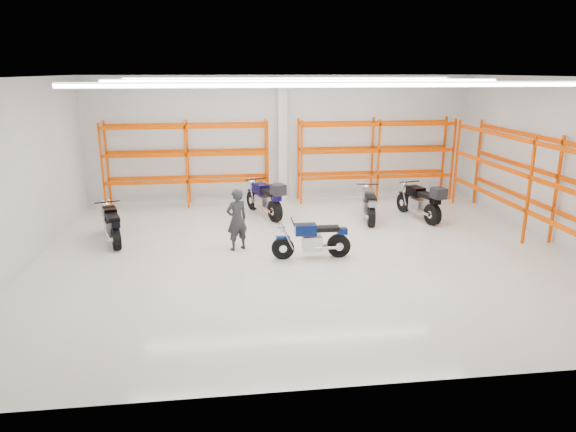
{
  "coord_description": "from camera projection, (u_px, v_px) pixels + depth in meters",
  "views": [
    {
      "loc": [
        -2.1,
        -12.65,
        4.65
      ],
      "look_at": [
        -0.46,
        0.5,
        0.88
      ],
      "focal_mm": 32.0,
      "sensor_mm": 36.0,
      "label": 1
    }
  ],
  "objects": [
    {
      "name": "ground",
      "position": [
        307.0,
        253.0,
        13.59
      ],
      "size": [
        14.0,
        14.0,
        0.0
      ],
      "primitive_type": "plane",
      "color": "silver",
      "rests_on": "ground"
    },
    {
      "name": "motorcycle_back_c",
      "position": [
        369.0,
        205.0,
        16.38
      ],
      "size": [
        0.79,
        2.18,
        1.08
      ],
      "color": "black",
      "rests_on": "ground"
    },
    {
      "name": "motorcycle_back_d",
      "position": [
        422.0,
        202.0,
        16.42
      ],
      "size": [
        0.97,
        2.36,
        1.22
      ],
      "color": "black",
      "rests_on": "ground"
    },
    {
      "name": "room_shell",
      "position": [
        309.0,
        128.0,
        12.72
      ],
      "size": [
        14.02,
        12.02,
        4.51
      ],
      "color": "silver",
      "rests_on": "ground"
    },
    {
      "name": "motorcycle_back_b",
      "position": [
        266.0,
        199.0,
        16.75
      ],
      "size": [
        1.23,
        2.35,
        1.26
      ],
      "color": "black",
      "rests_on": "ground"
    },
    {
      "name": "pallet_racking_back_right",
      "position": [
        376.0,
        152.0,
        18.74
      ],
      "size": [
        5.67,
        0.87,
        3.0
      ],
      "color": "#FF4400",
      "rests_on": "ground"
    },
    {
      "name": "pallet_racking_back_left",
      "position": [
        187.0,
        155.0,
        17.93
      ],
      "size": [
        5.67,
        0.87,
        3.0
      ],
      "color": "#FF4400",
      "rests_on": "ground"
    },
    {
      "name": "motorcycle_main",
      "position": [
        315.0,
        240.0,
        13.1
      ],
      "size": [
        2.04,
        0.68,
        1.0
      ],
      "color": "black",
      "rests_on": "ground"
    },
    {
      "name": "structural_column",
      "position": [
        282.0,
        139.0,
        18.53
      ],
      "size": [
        0.32,
        0.32,
        4.5
      ],
      "primitive_type": "cube",
      "color": "white",
      "rests_on": "ground"
    },
    {
      "name": "pallet_racking_side",
      "position": [
        544.0,
        179.0,
        13.87
      ],
      "size": [
        0.87,
        9.07,
        3.0
      ],
      "color": "#FF4400",
      "rests_on": "ground"
    },
    {
      "name": "motorcycle_back_a",
      "position": [
        112.0,
        226.0,
        14.26
      ],
      "size": [
        0.94,
        2.07,
        1.05
      ],
      "color": "black",
      "rests_on": "ground"
    },
    {
      "name": "standing_man",
      "position": [
        237.0,
        220.0,
        13.61
      ],
      "size": [
        0.72,
        0.63,
        1.67
      ],
      "primitive_type": "imported",
      "rotation": [
        0.0,
        0.0,
        3.6
      ],
      "color": "black",
      "rests_on": "ground"
    }
  ]
}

